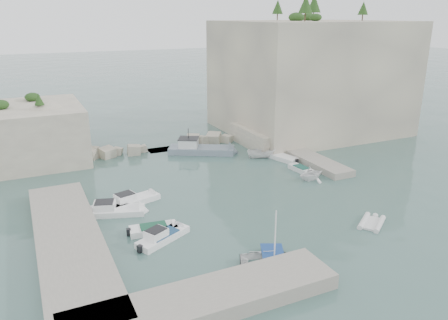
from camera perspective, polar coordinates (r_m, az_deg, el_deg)
name	(u,v)px	position (r m, az deg, el deg)	size (l,w,h in m)	color
ground	(250,206)	(43.15, 3.42, -6.07)	(400.00, 400.00, 0.00)	#42635D
cliff_east	(309,77)	(71.71, 11.08, 10.61)	(26.00, 22.00, 17.00)	beige
cliff_terrace	(270,136)	(63.58, 6.00, 3.19)	(8.00, 10.00, 2.50)	beige
outcrop_west	(17,135)	(61.07, -25.44, 3.02)	(16.00, 14.00, 7.00)	beige
quay_west	(69,243)	(37.64, -19.53, -10.14)	(5.00, 24.00, 1.10)	#9E9689
quay_south	(206,300)	(29.32, -2.36, -17.83)	(18.00, 4.00, 1.10)	#9E9689
ledge_east	(305,156)	(57.71, 10.49, 0.50)	(3.00, 16.00, 0.80)	#9E9689
breakwater	(169,144)	(61.60, -7.21, 2.11)	(28.00, 3.00, 1.40)	beige
motorboat_b	(114,214)	(42.83, -14.12, -6.84)	(6.18, 2.02, 1.40)	white
motorboat_c	(154,232)	(38.80, -9.16, -9.26)	(4.48, 1.63, 0.70)	white
motorboat_d	(163,240)	(37.40, -7.96, -10.32)	(5.40, 1.61, 1.40)	white
motorboat_a	(133,203)	(44.65, -11.79, -5.58)	(5.92, 1.76, 1.40)	white
rowboat	(274,265)	(33.93, 6.54, -13.51)	(3.67, 5.14, 1.07)	white
inflatable_dinghy	(371,224)	(41.75, 18.70, -7.97)	(3.56, 1.72, 0.44)	silver
tender_east_a	(311,180)	(50.81, 11.26, -2.53)	(2.89, 3.35, 1.77)	white
tender_east_b	(301,171)	(53.22, 10.02, -1.48)	(3.79, 1.29, 0.70)	silver
tender_east_c	(281,159)	(57.38, 7.42, 0.14)	(5.60, 1.81, 0.70)	white
tender_east_d	(262,158)	(57.54, 4.93, 0.28)	(1.47, 3.92, 1.51)	silver
work_boat	(202,153)	(59.46, -2.95, 0.93)	(9.65, 2.85, 2.20)	slate
rowboat_mast	(275,234)	(32.61, 6.71, -9.58)	(0.10, 0.10, 4.20)	white
vegetation	(279,14)	(69.35, 7.22, 18.36)	(53.48, 13.88, 13.40)	#1E4219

